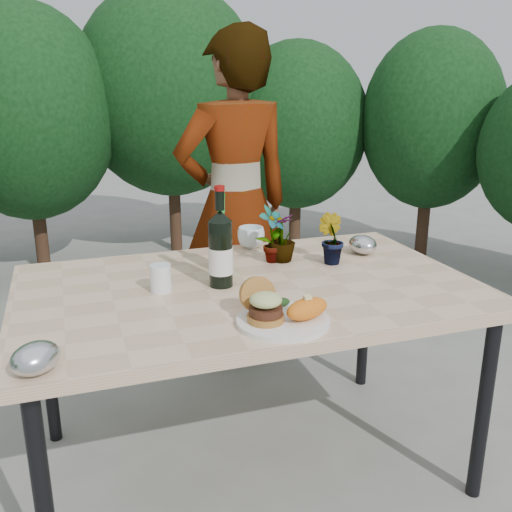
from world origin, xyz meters
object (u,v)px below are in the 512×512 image
object	(u,v)px
patio_table	(249,300)
wine_bottle	(221,250)
dinner_plate	(283,321)
person	(235,206)

from	to	relation	value
patio_table	wine_bottle	xyz separation A→B (m)	(-0.09, 0.02, 0.19)
patio_table	wine_bottle	bearing A→B (deg)	166.77
patio_table	wine_bottle	size ratio (longest dim) A/B	4.50
dinner_plate	patio_table	bearing A→B (deg)	88.93
dinner_plate	wine_bottle	world-z (taller)	wine_bottle
person	wine_bottle	bearing A→B (deg)	62.36
patio_table	dinner_plate	bearing A→B (deg)	-91.07
dinner_plate	person	xyz separation A→B (m)	(0.21, 1.20, 0.09)
wine_bottle	person	distance (m)	0.88
wine_bottle	patio_table	bearing A→B (deg)	-19.58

